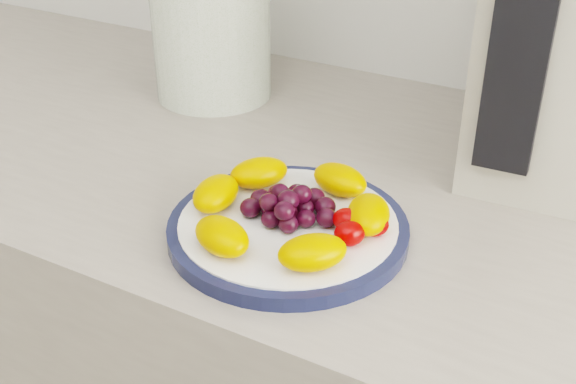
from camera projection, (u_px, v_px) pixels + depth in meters
The scene contains 5 objects.
plate_rim at pixel (288, 229), 0.71m from camera, with size 0.24×0.24×0.01m, color #151B3B.
plate_face at pixel (288, 228), 0.71m from camera, with size 0.22×0.22×0.02m, color white.
canister at pixel (211, 28), 0.98m from camera, with size 0.16×0.16×0.19m, color #3E6518.
appliance_panel at pixel (519, 54), 0.68m from camera, with size 0.06×0.02×0.24m, color black.
fruit_plate at pixel (292, 207), 0.70m from camera, with size 0.20×0.21×0.03m.
Camera 1 is at (0.30, 0.53, 1.30)m, focal length 45.00 mm.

